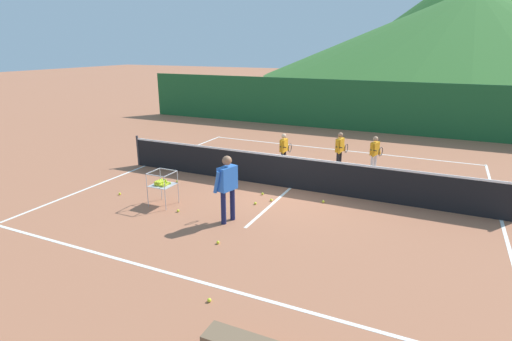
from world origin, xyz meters
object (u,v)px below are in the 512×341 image
object	(u,v)px
instructor	(227,183)
student_0	(284,148)
tennis_ball_4	(177,181)
tennis_ball_0	(263,194)
tennis_ball_5	(178,211)
tennis_net	(291,172)
tennis_ball_6	(209,300)
tennis_ball_1	(323,202)
tennis_ball_8	(255,203)
tennis_ball_7	(120,194)
tennis_ball_3	(218,242)
ball_cart	(162,183)
student_1	(340,148)
tennis_ball_2	(271,200)
student_2	(375,151)

from	to	relation	value
instructor	student_0	xyz separation A→B (m)	(-0.38, 4.62, -0.25)
student_0	tennis_ball_4	world-z (taller)	student_0
tennis_ball_0	tennis_ball_4	world-z (taller)	same
tennis_ball_5	tennis_ball_4	bearing A→B (deg)	126.16
tennis_net	tennis_ball_6	world-z (taller)	tennis_net
instructor	student_0	bearing A→B (deg)	94.70
tennis_ball_1	tennis_ball_4	xyz separation A→B (m)	(-4.53, -0.25, 0.00)
tennis_ball_4	tennis_net	bearing A→B (deg)	16.33
tennis_ball_8	instructor	bearing A→B (deg)	-96.25
tennis_ball_4	tennis_ball_7	size ratio (longest dim) A/B	1.00
tennis_ball_3	tennis_ball_5	size ratio (longest dim) A/B	1.00
tennis_net	ball_cart	size ratio (longest dim) A/B	12.62
tennis_ball_4	tennis_ball_6	distance (m)	6.26
student_0	tennis_ball_1	world-z (taller)	student_0
tennis_ball_0	student_1	bearing A→B (deg)	67.37
tennis_ball_2	tennis_ball_4	distance (m)	3.24
student_1	tennis_ball_0	world-z (taller)	student_1
tennis_ball_8	student_2	bearing A→B (deg)	60.91
ball_cart	tennis_ball_6	distance (m)	4.59
student_2	tennis_ball_5	bearing A→B (deg)	-125.41
tennis_ball_0	tennis_ball_2	distance (m)	0.53
student_2	tennis_ball_8	xyz separation A→B (m)	(-2.33, -4.19, -0.70)
instructor	tennis_ball_3	size ratio (longest dim) A/B	23.84
student_1	tennis_ball_2	bearing A→B (deg)	-104.76
tennis_net	tennis_ball_0	world-z (taller)	tennis_net
tennis_ball_0	tennis_ball_7	bearing A→B (deg)	-154.94
tennis_net	student_1	world-z (taller)	student_1
tennis_ball_0	tennis_ball_1	bearing A→B (deg)	4.66
tennis_ball_7	ball_cart	bearing A→B (deg)	-2.26
student_0	tennis_ball_1	xyz separation A→B (m)	(2.11, -2.51, -0.69)
tennis_ball_1	tennis_ball_5	world-z (taller)	same
tennis_ball_5	student_1	bearing A→B (deg)	62.07
student_2	tennis_ball_2	world-z (taller)	student_2
student_0	tennis_ball_7	size ratio (longest dim) A/B	17.66
tennis_ball_3	student_0	bearing A→B (deg)	97.32
student_0	instructor	bearing A→B (deg)	-85.30
instructor	tennis_ball_8	distance (m)	1.56
student_1	student_0	bearing A→B (deg)	-160.92
tennis_net	tennis_ball_3	bearing A→B (deg)	-92.54
student_1	tennis_ball_6	size ratio (longest dim) A/B	18.89
tennis_ball_1	tennis_ball_8	bearing A→B (deg)	-151.21
student_0	tennis_ball_3	distance (m)	5.80
student_1	tennis_ball_4	distance (m)	5.41
student_1	student_2	xyz separation A→B (m)	(1.10, 0.21, -0.04)
student_2	tennis_ball_3	distance (m)	6.89
student_1	tennis_ball_4	size ratio (longest dim) A/B	18.89
student_1	tennis_ball_4	world-z (taller)	student_1
student_0	student_1	size ratio (longest dim) A/B	0.93
tennis_ball_4	tennis_ball_7	xyz separation A→B (m)	(-0.81, -1.58, 0.00)
student_2	tennis_ball_3	size ratio (longest dim) A/B	17.80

